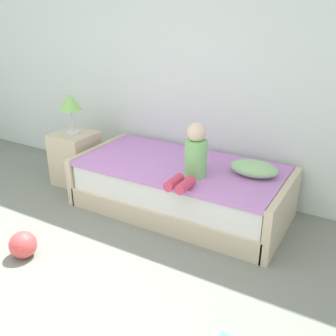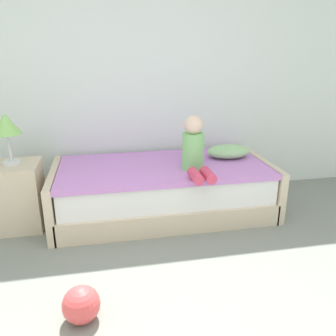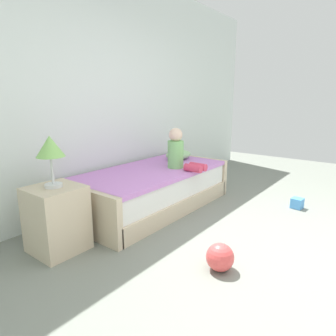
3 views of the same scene
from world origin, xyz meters
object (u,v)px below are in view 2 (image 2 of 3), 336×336
Objects in this scene: child_figure at (194,149)px; pillow at (228,151)px; toy_ball at (81,305)px; bed at (163,189)px; nightstand at (17,196)px; table_lamp at (6,126)px.

child_figure is 1.16× the size of pillow.
child_figure is 1.61m from toy_ball.
bed is 3.52× the size of nightstand.
pillow reaches higher than bed.
nightstand is at bearing -178.69° from bed.
bed is at bearing 1.31° from nightstand.
toy_ball is (-0.74, -1.36, -0.13)m from bed.
nightstand is 1.47m from toy_ball.
pillow is 1.94× the size of toy_ball.
child_figure is (1.60, -0.20, 0.40)m from nightstand.
table_lamp reaches higher than nightstand.
nightstand reaches higher than toy_ball.
bed is 1.52m from table_lamp.
bed is at bearing 1.31° from table_lamp.
pillow is at bearing 36.03° from child_figure.
nightstand is 2.64× the size of toy_ball.
pillow is at bearing 3.66° from table_lamp.
pillow is (2.05, 0.13, 0.26)m from nightstand.
toy_ball is at bearing -118.77° from bed.
pillow is (2.05, 0.13, -0.37)m from table_lamp.
table_lamp is (-1.35, -0.03, 0.69)m from bed.
pillow is at bearing 3.66° from nightstand.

